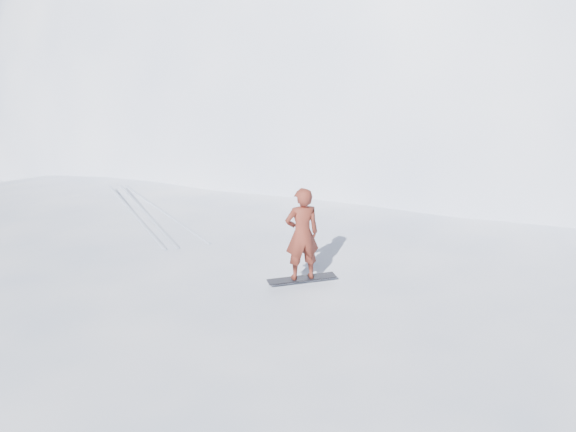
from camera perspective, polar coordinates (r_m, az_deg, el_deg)
ground at (r=15.40m, az=-5.04°, el=-13.05°), size 400.00×400.00×0.00m
near_ridge at (r=18.14m, az=-3.97°, el=-7.74°), size 36.00×28.00×4.80m
summit_peak at (r=46.64m, az=15.16°, el=8.36°), size 60.00×56.00×56.00m
peak_shoulder at (r=36.06m, az=3.77°, el=5.96°), size 28.00×24.00×18.00m
wind_bumps at (r=17.13m, az=-8.42°, el=-9.64°), size 16.00×14.40×1.00m
snowboard at (r=13.82m, az=1.22°, el=-5.57°), size 1.50×0.32×0.02m
snowboarder at (r=13.42m, az=1.26°, el=-1.61°), size 0.75×0.50×2.01m
board_tracks at (r=18.38m, az=-12.41°, el=0.38°), size 2.19×5.93×0.04m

